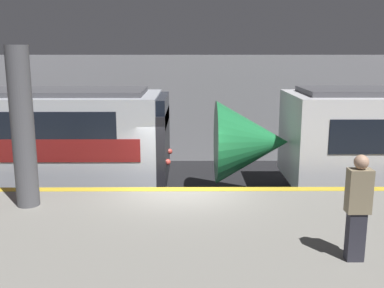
# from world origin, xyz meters

# --- Properties ---
(ground_plane) EXTENTS (120.00, 120.00, 0.00)m
(ground_plane) POSITION_xyz_m (0.00, 0.00, 0.00)
(ground_plane) COLOR black
(platform) EXTENTS (40.00, 5.19, 1.14)m
(platform) POSITION_xyz_m (0.00, -2.59, 0.57)
(platform) COLOR gray
(platform) RESTS_ON ground
(station_rear_barrier) EXTENTS (50.00, 0.15, 4.29)m
(station_rear_barrier) POSITION_xyz_m (0.00, 7.20, 2.14)
(station_rear_barrier) COLOR #939399
(station_rear_barrier) RESTS_ON ground
(support_pillar_near) EXTENTS (0.49, 0.49, 3.51)m
(support_pillar_near) POSITION_xyz_m (-3.42, -1.25, 2.88)
(support_pillar_near) COLOR #56565B
(support_pillar_near) RESTS_ON platform
(person_waiting) EXTENTS (0.38, 0.24, 1.80)m
(person_waiting) POSITION_xyz_m (2.90, -3.94, 2.09)
(person_waiting) COLOR #2D2D38
(person_waiting) RESTS_ON platform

